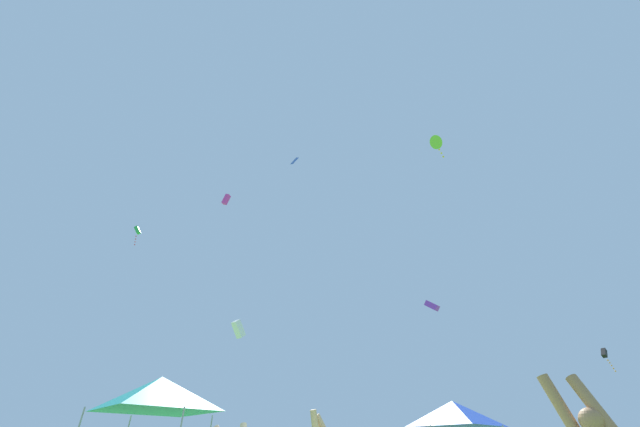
{
  "coord_description": "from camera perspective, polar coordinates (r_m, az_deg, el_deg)",
  "views": [
    {
      "loc": [
        -0.39,
        -5.74,
        1.44
      ],
      "look_at": [
        -1.05,
        14.3,
        14.4
      ],
      "focal_mm": 20.85,
      "sensor_mm": 36.0,
      "label": 1
    }
  ],
  "objects": [
    {
      "name": "canopy_tent_blue",
      "position": [
        19.52,
        19.89,
        -26.94
      ],
      "size": [
        3.19,
        3.19,
        3.41
      ],
      "color": "#9E9EA3",
      "rests_on": "ground"
    },
    {
      "name": "kite_lime_delta",
      "position": [
        34.49,
        17.46,
        10.36
      ],
      "size": [
        1.31,
        1.5,
        2.63
      ],
      "color": "#75D138"
    },
    {
      "name": "kite_white_box",
      "position": [
        32.98,
        -12.41,
        -16.92
      ],
      "size": [
        1.19,
        1.39,
        1.47
      ],
      "color": "white"
    },
    {
      "name": "kite_blue_diamond",
      "position": [
        33.35,
        -4.05,
        8.1
      ],
      "size": [
        0.86,
        0.87,
        0.82
      ],
      "color": "blue"
    },
    {
      "name": "kite_green_box",
      "position": [
        35.28,
        -26.23,
        -2.38
      ],
      "size": [
        0.64,
        0.44,
        1.71
      ],
      "color": "green"
    },
    {
      "name": "kite_black_box",
      "position": [
        32.36,
        37.52,
        -16.7
      ],
      "size": [
        0.65,
        0.6,
        1.54
      ],
      "color": "black"
    },
    {
      "name": "kite_purple_box",
      "position": [
        30.9,
        16.8,
        -13.39
      ],
      "size": [
        1.12,
        1.06,
        0.98
      ],
      "color": "purple"
    },
    {
      "name": "kite_magenta_box",
      "position": [
        39.28,
        -14.21,
        2.11
      ],
      "size": [
        0.85,
        0.62,
        1.15
      ],
      "color": "#D6389E"
    },
    {
      "name": "canopy_tent_teal",
      "position": [
        16.13,
        -23.5,
        -24.03
      ],
      "size": [
        3.59,
        3.59,
        3.84
      ],
      "color": "#9E9EA3",
      "rests_on": "ground"
    }
  ]
}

